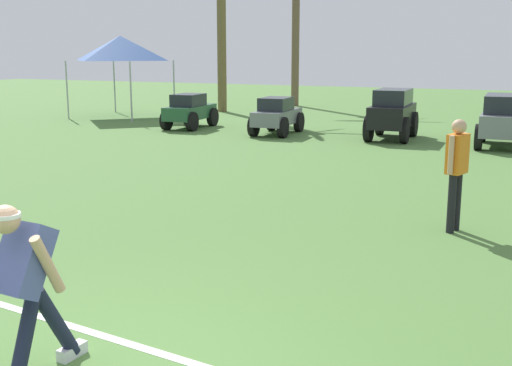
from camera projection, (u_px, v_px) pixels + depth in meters
name	position (u px, v px, depth m)	size (l,w,h in m)	color
field_line_paint	(135.00, 346.00, 5.45)	(21.14, 0.10, 0.01)	white
frisbee_thrower	(25.00, 281.00, 4.74)	(0.52, 1.11, 1.40)	#191E38
teammate_midfield	(457.00, 165.00, 8.72)	(0.28, 0.49, 1.56)	black
parked_car_slot_a	(190.00, 110.00, 20.68)	(1.23, 2.26, 1.10)	#235133
parked_car_slot_b	(277.00, 115.00, 19.16)	(1.21, 2.25, 1.10)	slate
parked_car_slot_c	(392.00, 113.00, 18.08)	(1.26, 2.39, 1.40)	black
parked_car_slot_d	(501.00, 119.00, 16.67)	(1.23, 2.44, 1.34)	slate
palm_tree_far_left	(221.00, 8.00, 25.51)	(3.11, 3.14, 7.39)	brown
palm_tree_left_of_centre	(296.00, 10.00, 28.32)	(3.85, 3.52, 7.04)	brown
event_tent	(120.00, 48.00, 23.79)	(2.96, 2.96, 3.00)	#B2B5BA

